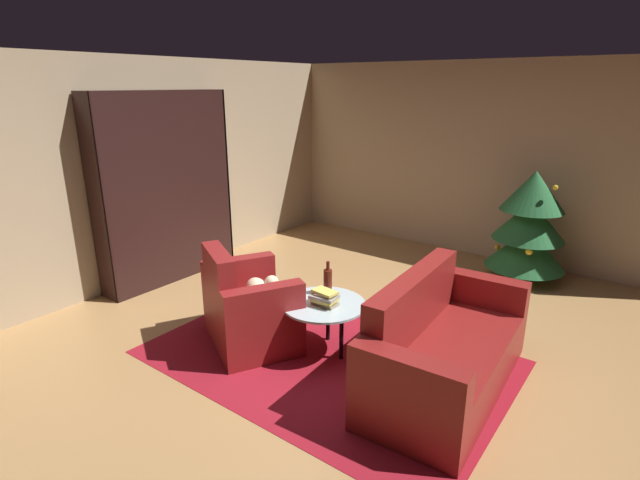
{
  "coord_description": "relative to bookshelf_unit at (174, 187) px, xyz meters",
  "views": [
    {
      "loc": [
        2.15,
        -3.09,
        2.23
      ],
      "look_at": [
        -0.28,
        0.17,
        0.92
      ],
      "focal_mm": 27.2,
      "sensor_mm": 36.0,
      "label": 1
    }
  ],
  "objects": [
    {
      "name": "coffee_table",
      "position": [
        2.47,
        -0.41,
        -0.68
      ],
      "size": [
        0.72,
        0.72,
        0.46
      ],
      "color": "black",
      "rests_on": "ground"
    },
    {
      "name": "wall_back",
      "position": [
        2.53,
        2.92,
        0.17
      ],
      "size": [
        5.6,
        0.06,
        2.53
      ],
      "primitive_type": "cube",
      "color": "tan",
      "rests_on": "ground"
    },
    {
      "name": "area_rug",
      "position": [
        2.56,
        -0.48,
        -1.09
      ],
      "size": [
        2.93,
        1.98,
        0.01
      ],
      "primitive_type": "cube",
      "color": "maroon",
      "rests_on": "ground"
    },
    {
      "name": "couch_red",
      "position": [
        3.49,
        -0.27,
        -0.79
      ],
      "size": [
        0.87,
        1.77,
        0.87
      ],
      "color": "maroon",
      "rests_on": "ground"
    },
    {
      "name": "decorated_tree",
      "position": [
        3.4,
        2.36,
        -0.42
      ],
      "size": [
        0.9,
        0.9,
        1.31
      ],
      "color": "brown",
      "rests_on": "ground"
    },
    {
      "name": "ground_plane",
      "position": [
        2.53,
        -0.34,
        -1.09
      ],
      "size": [
        7.77,
        7.77,
        0.0
      ],
      "primitive_type": "plane",
      "color": "#B1824E"
    },
    {
      "name": "bookshelf_unit",
      "position": [
        0.0,
        0.0,
        0.0
      ],
      "size": [
        0.32,
        1.68,
        2.17
      ],
      "color": "black",
      "rests_on": "ground"
    },
    {
      "name": "book_stack_on_table",
      "position": [
        2.5,
        -0.43,
        -0.57
      ],
      "size": [
        0.23,
        0.19,
        0.13
      ],
      "color": "gray",
      "rests_on": "coffee_table"
    },
    {
      "name": "armchair_red",
      "position": [
        1.83,
        -0.68,
        -0.77
      ],
      "size": [
        1.12,
        1.03,
        0.91
      ],
      "color": "maroon",
      "rests_on": "ground"
    },
    {
      "name": "wall_left",
      "position": [
        -0.23,
        -0.34,
        0.17
      ],
      "size": [
        0.06,
        6.6,
        2.53
      ],
      "primitive_type": "cube",
      "color": "tan",
      "rests_on": "ground"
    },
    {
      "name": "bottle_on_table",
      "position": [
        2.38,
        -0.23,
        -0.51
      ],
      "size": [
        0.08,
        0.08,
        0.3
      ],
      "color": "#591C11",
      "rests_on": "coffee_table"
    }
  ]
}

